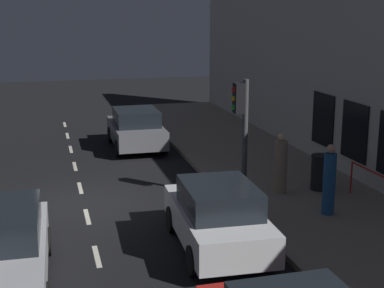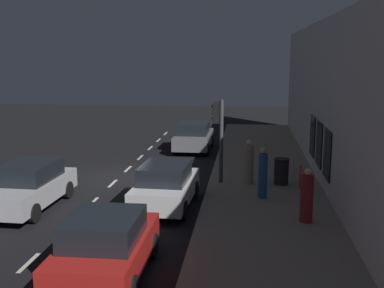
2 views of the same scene
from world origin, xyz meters
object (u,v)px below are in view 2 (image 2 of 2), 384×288
Objects in this scene: pedestrian_1 at (263,174)px; parked_car_1 at (166,186)px; pedestrian_0 at (307,198)px; pedestrian_2 at (249,163)px; parked_car_2 at (106,246)px; parked_car_0 at (194,137)px; trash_bin at (281,171)px; traffic_light at (219,127)px; parked_car_3 at (28,186)px.

parked_car_1 is at bearing -103.61° from pedestrian_1.
pedestrian_0 is 4.74m from pedestrian_2.
parked_car_2 is 2.32× the size of pedestrian_0.
parked_car_0 is 3.86× the size of trash_bin.
pedestrian_1 is (3.55, -9.20, 0.25)m from parked_car_0.
trash_bin is at bearing -0.26° from traffic_light.
pedestrian_1 is at bearing 58.74° from parked_car_2.
parked_car_1 is 3.82× the size of trash_bin.
parked_car_2 reaches higher than trash_bin.
parked_car_0 is at bearing 169.99° from pedestrian_1.
parked_car_2 is at bearing -118.93° from trash_bin.
pedestrian_1 is at bearing -140.34° from pedestrian_0.
parked_car_0 is at bearing 104.15° from traffic_light.
traffic_light reaches higher than pedestrian_2.
parked_car_3 reaches higher than trash_bin.
parked_car_1 is 2.15× the size of pedestrian_1.
parked_car_3 is (-4.55, -10.88, 0.00)m from parked_car_0.
parked_car_0 is 2.27× the size of pedestrian_2.
pedestrian_0 is at bearing -66.82° from parked_car_0.
parked_car_1 is at bearing -94.42° from pedestrian_0.
parked_car_1 and parked_car_3 have the same top height.
parked_car_3 is at bearing -170.05° from parked_car_1.
pedestrian_1 is at bearing -166.65° from parked_car_3.
pedestrian_1 reaches higher than pedestrian_2.
parked_car_2 is 0.89× the size of parked_car_3.
traffic_light is at bearing -169.93° from pedestrian_1.
parked_car_0 is 9.86m from pedestrian_1.
pedestrian_1 is at bearing -68.29° from parked_car_0.
pedestrian_1 is 1.05× the size of pedestrian_2.
parked_car_0 and parked_car_1 have the same top height.
parked_car_0 is at bearing 93.48° from parked_car_1.
parked_car_2 is 6.42m from parked_car_3.
parked_car_2 is 9.15m from pedestrian_2.
parked_car_1 is 5.48m from parked_car_2.
parked_car_1 is at bearing -170.94° from parked_car_3.
parked_car_2 is 9.70m from trash_bin.
traffic_light is at bearing 75.31° from parked_car_2.
parked_car_2 is 3.74× the size of trash_bin.
pedestrian_1 is 2.04m from pedestrian_2.
parked_car_1 is 5.16m from trash_bin.
parked_car_3 is at bearing -21.52° from pedestrian_2.
pedestrian_0 is (4.65, -1.35, 0.14)m from parked_car_1.
traffic_light reaches higher than pedestrian_1.
traffic_light is at bearing -148.49° from parked_car_3.
parked_car_1 is at bearing -144.02° from trash_bin.
pedestrian_2 is (-1.78, 4.40, 0.05)m from pedestrian_0.
parked_car_1 is 4.85m from pedestrian_0.
parked_car_3 is 9.41m from pedestrian_0.
parked_car_0 is at bearing 121.07° from trash_bin.
parked_car_3 is (-4.21, 4.84, 0.00)m from parked_car_2.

